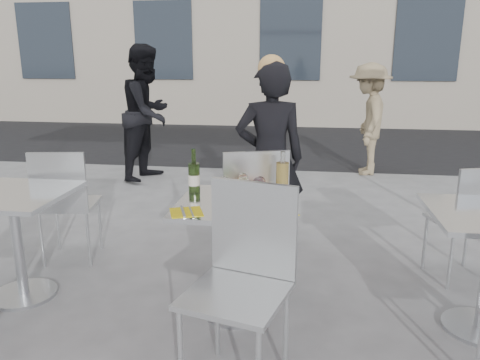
# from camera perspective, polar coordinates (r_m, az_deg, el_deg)

# --- Properties ---
(ground) EXTENTS (80.00, 80.00, 0.00)m
(ground) POSITION_cam_1_polar(r_m,az_deg,el_deg) (3.18, -0.39, -15.69)
(ground) COLOR slate
(street_asphalt) EXTENTS (24.00, 5.00, 0.00)m
(street_asphalt) POSITION_cam_1_polar(r_m,az_deg,el_deg) (9.36, 5.42, 4.75)
(street_asphalt) COLOR black
(street_asphalt) RESTS_ON ground
(main_table) EXTENTS (0.72, 0.72, 0.75)m
(main_table) POSITION_cam_1_polar(r_m,az_deg,el_deg) (2.94, -0.41, -6.60)
(main_table) COLOR #B7BABF
(main_table) RESTS_ON ground
(side_table_left) EXTENTS (0.72, 0.72, 0.75)m
(side_table_left) POSITION_cam_1_polar(r_m,az_deg,el_deg) (3.48, -25.74, -4.71)
(side_table_left) COLOR #B7BABF
(side_table_left) RESTS_ON ground
(chair_far) EXTENTS (0.59, 0.60, 1.00)m
(chair_far) POSITION_cam_1_polar(r_m,az_deg,el_deg) (3.33, 1.47, -3.01)
(chair_far) COLOR silver
(chair_far) RESTS_ON ground
(chair_near) EXTENTS (0.57, 0.58, 1.01)m
(chair_near) POSITION_cam_1_polar(r_m,az_deg,el_deg) (2.35, 0.49, -10.69)
(chair_near) COLOR silver
(chair_near) RESTS_ON ground
(side_chair_lfar) EXTENTS (0.49, 0.50, 0.93)m
(side_chair_lfar) POSITION_cam_1_polar(r_m,az_deg,el_deg) (3.91, -20.59, -1.97)
(side_chair_lfar) COLOR silver
(side_chair_lfar) RESTS_ON ground
(side_chair_rfar) EXTENTS (0.50, 0.51, 0.89)m
(side_chair_rfar) POSITION_cam_1_polar(r_m,az_deg,el_deg) (3.71, 26.40, -3.80)
(side_chair_rfar) COLOR silver
(side_chair_rfar) RESTS_ON ground
(woman_diner) EXTENTS (0.65, 0.49, 1.58)m
(woman_diner) POSITION_cam_1_polar(r_m,az_deg,el_deg) (3.90, 3.67, 2.57)
(woman_diner) COLOR black
(woman_diner) RESTS_ON ground
(pedestrian_a) EXTENTS (0.85, 1.00, 1.78)m
(pedestrian_a) POSITION_cam_1_polar(r_m,az_deg,el_deg) (6.42, -11.19, 8.01)
(pedestrian_a) COLOR black
(pedestrian_a) RESTS_ON ground
(pedestrian_b) EXTENTS (0.63, 1.03, 1.55)m
(pedestrian_b) POSITION_cam_1_polar(r_m,az_deg,el_deg) (6.81, 15.36, 7.15)
(pedestrian_b) COLOR #907D5D
(pedestrian_b) RESTS_ON ground
(pizza_near) EXTENTS (0.32, 0.32, 0.02)m
(pizza_near) POSITION_cam_1_polar(r_m,az_deg,el_deg) (2.68, 0.24, -3.75)
(pizza_near) COLOR tan
(pizza_near) RESTS_ON main_table
(pizza_far) EXTENTS (0.36, 0.36, 0.03)m
(pizza_far) POSITION_cam_1_polar(r_m,az_deg,el_deg) (3.07, 1.35, -1.26)
(pizza_far) COLOR white
(pizza_far) RESTS_ON main_table
(salad_plate) EXTENTS (0.22, 0.22, 0.09)m
(salad_plate) POSITION_cam_1_polar(r_m,az_deg,el_deg) (2.84, 0.54, -2.12)
(salad_plate) COLOR white
(salad_plate) RESTS_ON main_table
(wine_bottle) EXTENTS (0.07, 0.08, 0.29)m
(wine_bottle) POSITION_cam_1_polar(r_m,az_deg,el_deg) (3.04, -5.62, 0.45)
(wine_bottle) COLOR #37541F
(wine_bottle) RESTS_ON main_table
(carafe) EXTENTS (0.08, 0.08, 0.29)m
(carafe) POSITION_cam_1_polar(r_m,az_deg,el_deg) (2.97, 5.17, 0.20)
(carafe) COLOR tan
(carafe) RESTS_ON main_table
(sugar_shaker) EXTENTS (0.06, 0.06, 0.11)m
(sugar_shaker) POSITION_cam_1_polar(r_m,az_deg,el_deg) (2.85, 2.80, -1.76)
(sugar_shaker) COLOR white
(sugar_shaker) RESTS_ON main_table
(wineglass_white_a) EXTENTS (0.07, 0.07, 0.16)m
(wineglass_white_a) POSITION_cam_1_polar(r_m,az_deg,el_deg) (2.87, -1.94, -0.46)
(wineglass_white_a) COLOR white
(wineglass_white_a) RESTS_ON main_table
(wineglass_white_b) EXTENTS (0.07, 0.07, 0.16)m
(wineglass_white_b) POSITION_cam_1_polar(r_m,az_deg,el_deg) (2.95, 0.38, -0.02)
(wineglass_white_b) COLOR white
(wineglass_white_b) RESTS_ON main_table
(wineglass_red_a) EXTENTS (0.07, 0.07, 0.16)m
(wineglass_red_a) POSITION_cam_1_polar(r_m,az_deg,el_deg) (2.84, 2.18, -0.60)
(wineglass_red_a) COLOR white
(wineglass_red_a) RESTS_ON main_table
(wineglass_red_b) EXTENTS (0.07, 0.07, 0.16)m
(wineglass_red_b) POSITION_cam_1_polar(r_m,az_deg,el_deg) (2.86, 2.48, -0.49)
(wineglass_red_b) COLOR white
(wineglass_red_b) RESTS_ON main_table
(napkin_left) EXTENTS (0.23, 0.23, 0.01)m
(napkin_left) POSITION_cam_1_polar(r_m,az_deg,el_deg) (2.70, -6.58, -3.87)
(napkin_left) COLOR yellow
(napkin_left) RESTS_ON main_table
(napkin_right) EXTENTS (0.24, 0.24, 0.01)m
(napkin_right) POSITION_cam_1_polar(r_m,az_deg,el_deg) (2.62, 4.66, -4.39)
(napkin_right) COLOR yellow
(napkin_right) RESTS_ON main_table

